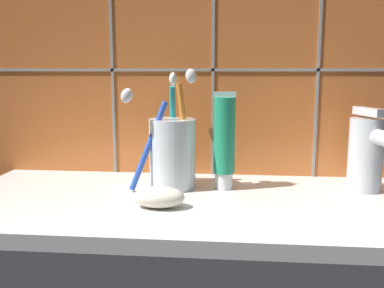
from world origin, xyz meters
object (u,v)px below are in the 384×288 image
(sink_faucet, at_px, (368,152))
(toothbrush_cup, at_px, (172,151))
(soap_bar, at_px, (159,197))
(toothpaste_tube, at_px, (224,141))

(sink_faucet, bearing_deg, toothbrush_cup, -107.67)
(sink_faucet, height_order, soap_bar, sink_faucet)
(soap_bar, bearing_deg, toothpaste_tube, 50.25)
(toothbrush_cup, bearing_deg, toothpaste_tube, -0.44)
(toothpaste_tube, bearing_deg, toothbrush_cup, 179.56)
(toothpaste_tube, height_order, sink_faucet, toothpaste_tube)
(sink_faucet, relative_size, soap_bar, 1.82)
(toothbrush_cup, distance_m, toothpaste_tube, 0.08)
(toothbrush_cup, bearing_deg, sink_faucet, 0.83)
(soap_bar, bearing_deg, toothbrush_cup, 87.87)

